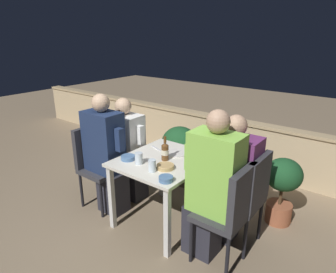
# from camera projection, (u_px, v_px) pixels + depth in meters

# --- Properties ---
(ground_plane) EXTENTS (16.00, 16.00, 0.00)m
(ground_plane) POSITION_uv_depth(u_px,v_px,m) (164.00, 221.00, 3.22)
(ground_plane) COLOR #847056
(parapet_wall) EXTENTS (9.00, 0.18, 0.74)m
(parapet_wall) POSITION_uv_depth(u_px,v_px,m) (236.00, 144.00, 4.36)
(parapet_wall) COLOR tan
(parapet_wall) RESTS_ON ground_plane
(dining_table) EXTENTS (0.81, 0.90, 0.72)m
(dining_table) POSITION_uv_depth(u_px,v_px,m) (164.00, 168.00, 3.01)
(dining_table) COLOR silver
(dining_table) RESTS_ON ground_plane
(planter_hedge) EXTENTS (1.16, 0.47, 0.75)m
(planter_hedge) POSITION_uv_depth(u_px,v_px,m) (200.00, 157.00, 3.81)
(planter_hedge) COLOR brown
(planter_hedge) RESTS_ON ground_plane
(chair_left_near) EXTENTS (0.41, 0.41, 0.93)m
(chair_left_near) POSITION_uv_depth(u_px,v_px,m) (95.00, 159.00, 3.38)
(chair_left_near) COLOR #333338
(chair_left_near) RESTS_ON ground_plane
(person_navy_jumper) EXTENTS (0.49, 0.26, 1.33)m
(person_navy_jumper) POSITION_uv_depth(u_px,v_px,m) (106.00, 154.00, 3.23)
(person_navy_jumper) COLOR #282833
(person_navy_jumper) RESTS_ON ground_plane
(chair_left_far) EXTENTS (0.41, 0.41, 0.93)m
(chair_left_far) POSITION_uv_depth(u_px,v_px,m) (116.00, 149.00, 3.67)
(chair_left_far) COLOR #333338
(chair_left_far) RESTS_ON ground_plane
(person_white_polo) EXTENTS (0.50, 0.26, 1.22)m
(person_white_polo) POSITION_uv_depth(u_px,v_px,m) (127.00, 149.00, 3.54)
(person_white_polo) COLOR #282833
(person_white_polo) RESTS_ON ground_plane
(chair_right_near) EXTENTS (0.41, 0.41, 0.93)m
(chair_right_near) POSITION_uv_depth(u_px,v_px,m) (231.00, 208.00, 2.44)
(chair_right_near) COLOR #333338
(chair_right_near) RESTS_ON ground_plane
(person_green_blouse) EXTENTS (0.50, 0.26, 1.36)m
(person_green_blouse) POSITION_uv_depth(u_px,v_px,m) (211.00, 187.00, 2.51)
(person_green_blouse) COLOR #282833
(person_green_blouse) RESTS_ON ground_plane
(chair_right_far) EXTENTS (0.41, 0.41, 0.93)m
(chair_right_far) POSITION_uv_depth(u_px,v_px,m) (248.00, 193.00, 2.67)
(chair_right_far) COLOR #333338
(chair_right_far) RESTS_ON ground_plane
(person_purple_stripe) EXTENTS (0.51, 0.26, 1.25)m
(person_purple_stripe) POSITION_uv_depth(u_px,v_px,m) (229.00, 180.00, 2.76)
(person_purple_stripe) COLOR #282833
(person_purple_stripe) RESTS_ON ground_plane
(beer_bottle) EXTENTS (0.07, 0.07, 0.24)m
(beer_bottle) POSITION_uv_depth(u_px,v_px,m) (165.00, 151.00, 2.93)
(beer_bottle) COLOR brown
(beer_bottle) RESTS_ON dining_table
(plate_0) EXTENTS (0.24, 0.24, 0.01)m
(plate_0) POSITION_uv_depth(u_px,v_px,m) (176.00, 153.00, 3.11)
(plate_0) COLOR silver
(plate_0) RESTS_ON dining_table
(bowl_0) EXTENTS (0.14, 0.14, 0.04)m
(bowl_0) POSITION_uv_depth(u_px,v_px,m) (128.00, 157.00, 2.96)
(bowl_0) COLOR #4C709E
(bowl_0) RESTS_ON dining_table
(bowl_1) EXTENTS (0.16, 0.16, 0.04)m
(bowl_1) POSITION_uv_depth(u_px,v_px,m) (165.00, 166.00, 2.77)
(bowl_1) COLOR tan
(bowl_1) RESTS_ON dining_table
(bowl_2) EXTENTS (0.12, 0.12, 0.04)m
(bowl_2) POSITION_uv_depth(u_px,v_px,m) (166.00, 178.00, 2.53)
(bowl_2) COLOR #4C709E
(bowl_2) RESTS_ON dining_table
(glass_cup_0) EXTENTS (0.08, 0.08, 0.08)m
(glass_cup_0) POSITION_uv_depth(u_px,v_px,m) (192.00, 147.00, 3.19)
(glass_cup_0) COLOR silver
(glass_cup_0) RESTS_ON dining_table
(glass_cup_1) EXTENTS (0.07, 0.07, 0.12)m
(glass_cup_1) POSITION_uv_depth(u_px,v_px,m) (152.00, 166.00, 2.70)
(glass_cup_1) COLOR silver
(glass_cup_1) RESTS_ON dining_table
(glass_cup_2) EXTENTS (0.08, 0.08, 0.11)m
(glass_cup_2) POSITION_uv_depth(u_px,v_px,m) (139.00, 158.00, 2.86)
(glass_cup_2) COLOR silver
(glass_cup_2) RESTS_ON dining_table
(fork_0) EXTENTS (0.17, 0.07, 0.01)m
(fork_0) POSITION_uv_depth(u_px,v_px,m) (157.00, 148.00, 3.24)
(fork_0) COLOR silver
(fork_0) RESTS_ON dining_table
(potted_plant) EXTENTS (0.37, 0.37, 0.72)m
(potted_plant) POSITION_uv_depth(u_px,v_px,m) (282.00, 184.00, 3.06)
(potted_plant) COLOR #9E5638
(potted_plant) RESTS_ON ground_plane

